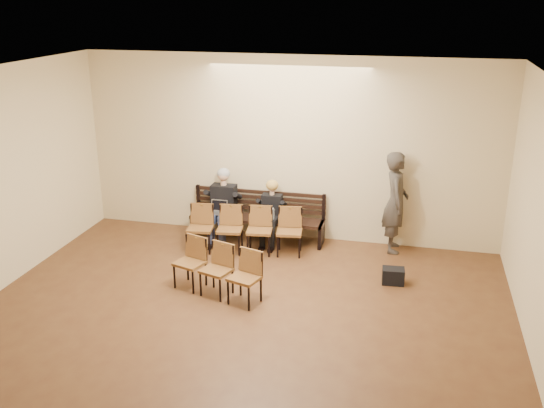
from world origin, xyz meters
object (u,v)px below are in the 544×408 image
at_px(passerby, 396,195).
at_px(laptop, 217,215).
at_px(water_bottle, 273,219).
at_px(chair_row_front, 245,230).
at_px(bench, 257,228).
at_px(bag, 393,276).
at_px(seated_woman, 271,216).
at_px(seated_man, 223,205).
at_px(chair_row_back, 216,271).

bearing_deg(passerby, laptop, 91.75).
relative_size(water_bottle, chair_row_front, 0.11).
relative_size(bench, bag, 7.26).
bearing_deg(laptop, seated_woman, 14.17).
bearing_deg(seated_man, chair_row_front, -42.09).
relative_size(bag, passerby, 0.17).
bearing_deg(seated_woman, bag, -26.61).
bearing_deg(seated_woman, chair_row_front, -124.66).
bearing_deg(bench, bag, -26.05).
bearing_deg(water_bottle, chair_row_back, -101.68).
xyz_separation_m(passerby, chair_row_back, (-2.62, -2.46, -0.67)).
xyz_separation_m(bag, chair_row_back, (-2.70, -1.05, 0.28)).
distance_m(seated_man, chair_row_front, 0.84).
height_order(bench, seated_woman, seated_woman).
relative_size(bag, chair_row_front, 0.17).
distance_m(bench, water_bottle, 0.61).
bearing_deg(passerby, seated_woman, 89.63).
distance_m(seated_man, laptop, 0.26).
bearing_deg(bench, water_bottle, -39.67).
height_order(seated_woman, passerby, passerby).
bearing_deg(chair_row_front, chair_row_back, -96.71).
height_order(bench, chair_row_back, chair_row_back).
distance_m(bench, seated_woman, 0.46).
distance_m(seated_man, water_bottle, 1.07).
bearing_deg(seated_man, chair_row_back, -74.60).
height_order(seated_man, passerby, passerby).
distance_m(seated_woman, water_bottle, 0.22).
xyz_separation_m(seated_woman, passerby, (2.28, 0.22, 0.54)).
distance_m(seated_man, chair_row_back, 2.34).
height_order(bench, bag, bench).
bearing_deg(bag, laptop, 163.94).
height_order(passerby, chair_row_front, passerby).
bearing_deg(passerby, seated_man, 88.01).
xyz_separation_m(bag, passerby, (-0.08, 1.40, 0.95)).
relative_size(seated_woman, passerby, 0.50).
bearing_deg(seated_man, bag, -19.65).
bearing_deg(chair_row_back, bench, 106.87).
bearing_deg(bench, chair_row_front, -95.46).
relative_size(seated_woman, bag, 3.04).
distance_m(water_bottle, passerby, 2.30).
relative_size(bench, seated_man, 1.86).
distance_m(bench, chair_row_back, 2.37).
bearing_deg(passerby, bag, 177.36).
xyz_separation_m(passerby, chair_row_front, (-2.65, -0.75, -0.65)).
height_order(chair_row_front, chair_row_back, chair_row_front).
xyz_separation_m(water_bottle, chair_row_front, (-0.45, -0.33, -0.13)).
xyz_separation_m(water_bottle, passerby, (2.20, 0.42, 0.52)).
height_order(seated_woman, chair_row_front, seated_woman).
bearing_deg(bench, passerby, 2.21).
height_order(laptop, chair_row_front, chair_row_front).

